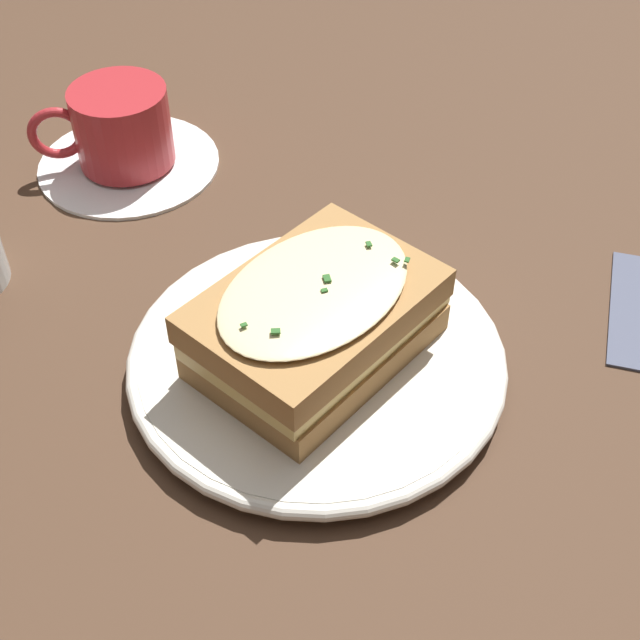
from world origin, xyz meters
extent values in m
plane|color=#473021|center=(0.00, 0.00, 0.00)|extent=(2.40, 2.40, 0.00)
cylinder|color=silver|center=(-0.01, -0.01, 0.01)|extent=(0.23, 0.23, 0.02)
torus|color=silver|center=(-0.01, -0.01, 0.01)|extent=(0.24, 0.24, 0.01)
cube|color=#A37542|center=(-0.01, -0.01, 0.03)|extent=(0.17, 0.17, 0.02)
cube|color=#E0C16B|center=(-0.01, -0.01, 0.05)|extent=(0.17, 0.17, 0.02)
cube|color=#A37542|center=(-0.02, -0.01, 0.06)|extent=(0.17, 0.17, 0.02)
ellipsoid|color=beige|center=(-0.02, -0.01, 0.08)|extent=(0.16, 0.16, 0.01)
cube|color=#2D6028|center=(-0.02, -0.02, 0.08)|extent=(0.00, 0.00, 0.00)
cube|color=#2D6028|center=(0.00, -0.07, 0.08)|extent=(0.00, 0.00, 0.00)
cube|color=#2D6028|center=(0.00, -0.06, 0.08)|extent=(0.01, 0.01, 0.00)
cube|color=#2D6028|center=(-0.02, -0.02, 0.08)|extent=(0.01, 0.01, 0.00)
cube|color=#2D6028|center=(0.02, -0.05, 0.08)|extent=(0.01, 0.00, 0.00)
cube|color=#2D6028|center=(-0.05, 0.03, 0.08)|extent=(0.00, 0.00, 0.00)
cube|color=#2D6028|center=(-0.06, 0.01, 0.08)|extent=(0.00, 0.01, 0.00)
cylinder|color=white|center=(0.22, 0.13, 0.00)|extent=(0.15, 0.15, 0.01)
cylinder|color=#AD282D|center=(0.22, 0.13, 0.04)|extent=(0.08, 0.08, 0.06)
cylinder|color=#381E0F|center=(0.22, 0.13, 0.06)|extent=(0.06, 0.06, 0.00)
torus|color=#AD282D|center=(0.21, 0.18, 0.04)|extent=(0.02, 0.05, 0.05)
camera|label=1|loc=(-0.40, 0.00, 0.43)|focal=50.00mm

